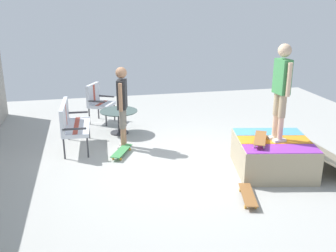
% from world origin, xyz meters
% --- Properties ---
extents(ground_plane, '(12.00, 12.00, 0.10)m').
position_xyz_m(ground_plane, '(0.00, 0.00, -0.05)').
color(ground_plane, '#A8A8A3').
extents(skate_ramp, '(1.76, 2.39, 0.63)m').
position_xyz_m(skate_ramp, '(-0.59, -1.71, 0.31)').
color(skate_ramp, tan).
rests_on(skate_ramp, ground_plane).
extents(patio_bench, '(1.27, 0.60, 1.02)m').
position_xyz_m(patio_bench, '(1.40, 2.06, 0.62)').
color(patio_bench, '#38383D').
rests_on(patio_bench, ground_plane).
extents(patio_chair_near_house, '(0.81, 0.78, 1.02)m').
position_xyz_m(patio_chair_near_house, '(3.24, 1.42, 0.61)').
color(patio_chair_near_house, '#38383D').
rests_on(patio_chair_near_house, ground_plane).
extents(patio_table, '(0.90, 0.90, 0.57)m').
position_xyz_m(patio_table, '(2.20, 0.96, 0.40)').
color(patio_table, '#38383D').
rests_on(patio_table, ground_plane).
extents(person_watching, '(0.47, 0.30, 1.78)m').
position_xyz_m(person_watching, '(1.22, 0.96, 1.05)').
color(person_watching, silver).
rests_on(person_watching, ground_plane).
extents(person_skater, '(0.48, 0.27, 1.76)m').
position_xyz_m(person_skater, '(-0.63, -1.70, 1.67)').
color(person_skater, silver).
rests_on(person_skater, skate_ramp).
extents(skateboard_by_bench, '(0.81, 0.53, 0.10)m').
position_xyz_m(skateboard_by_bench, '(0.79, 1.04, 0.08)').
color(skateboard_by_bench, '#3F8C4C').
rests_on(skateboard_by_bench, ground_plane).
extents(skateboard_spare, '(0.82, 0.39, 0.10)m').
position_xyz_m(skateboard_spare, '(-1.55, -0.77, 0.08)').
color(skateboard_spare, brown).
rests_on(skateboard_spare, ground_plane).
extents(skateboard_on_ramp, '(0.80, 0.55, 0.10)m').
position_xyz_m(skateboard_on_ramp, '(-0.69, -1.34, 0.71)').
color(skateboard_on_ramp, brown).
rests_on(skateboard_on_ramp, skate_ramp).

